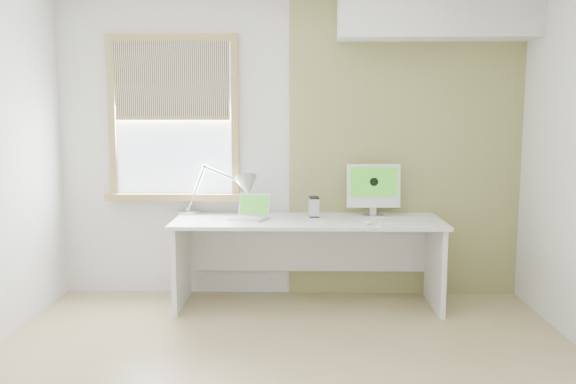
{
  "coord_description": "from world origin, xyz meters",
  "views": [
    {
      "loc": [
        0.08,
        -3.43,
        1.6
      ],
      "look_at": [
        0.0,
        1.05,
        1.0
      ],
      "focal_mm": 37.19,
      "sensor_mm": 36.0,
      "label": 1
    }
  ],
  "objects_px": {
    "desk": "(308,241)",
    "external_drive": "(314,207)",
    "desk_lamp": "(235,189)",
    "laptop": "(251,213)",
    "imac": "(373,187)"
  },
  "relations": [
    {
      "from": "external_drive",
      "to": "desk",
      "type": "bearing_deg",
      "value": -125.71
    },
    {
      "from": "desk_lamp",
      "to": "imac",
      "type": "height_order",
      "value": "imac"
    },
    {
      "from": "desk",
      "to": "imac",
      "type": "relative_size",
      "value": 4.89
    },
    {
      "from": "laptop",
      "to": "external_drive",
      "type": "distance_m",
      "value": 0.53
    },
    {
      "from": "laptop",
      "to": "imac",
      "type": "bearing_deg",
      "value": 8.76
    },
    {
      "from": "external_drive",
      "to": "desk_lamp",
      "type": "bearing_deg",
      "value": 175.89
    },
    {
      "from": "desk_lamp",
      "to": "imac",
      "type": "distance_m",
      "value": 1.17
    },
    {
      "from": "laptop",
      "to": "external_drive",
      "type": "xyz_separation_m",
      "value": [
        0.52,
        0.11,
        0.03
      ]
    },
    {
      "from": "desk",
      "to": "external_drive",
      "type": "distance_m",
      "value": 0.29
    },
    {
      "from": "desk_lamp",
      "to": "external_drive",
      "type": "height_order",
      "value": "desk_lamp"
    },
    {
      "from": "desk",
      "to": "imac",
      "type": "distance_m",
      "value": 0.72
    },
    {
      "from": "desk",
      "to": "external_drive",
      "type": "xyz_separation_m",
      "value": [
        0.05,
        0.07,
        0.28
      ]
    },
    {
      "from": "external_drive",
      "to": "laptop",
      "type": "bearing_deg",
      "value": -168.32
    },
    {
      "from": "laptop",
      "to": "imac",
      "type": "height_order",
      "value": "imac"
    },
    {
      "from": "desk_lamp",
      "to": "laptop",
      "type": "relative_size",
      "value": 2.1
    }
  ]
}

